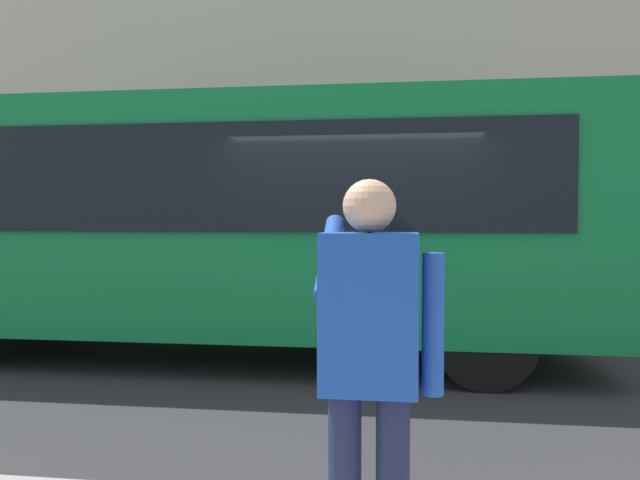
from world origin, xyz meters
The scene contains 4 objects.
ground_plane centered at (0.00, 0.00, 0.00)m, with size 60.00×60.00×0.00m, color #2B2B2D.
building_facade_far centered at (-0.02, -6.80, 5.99)m, with size 28.00×1.55×12.00m.
red_bus centered at (1.73, -0.41, 1.68)m, with size 9.05×2.54×3.08m.
pedestrian_photographer centered at (-0.35, 4.31, 1.14)m, with size 0.53×0.52×1.70m.
Camera 1 is at (-0.49, 6.84, 1.69)m, focal length 34.49 mm.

